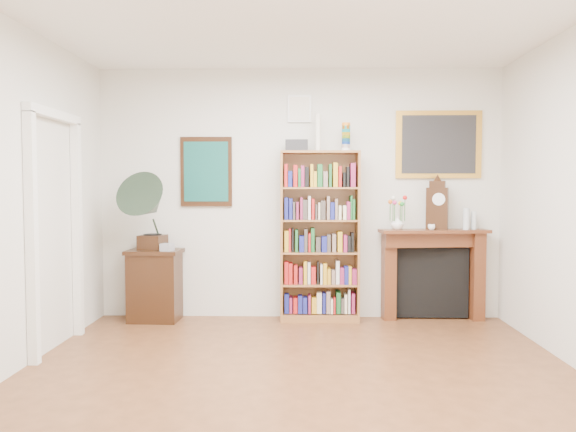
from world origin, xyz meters
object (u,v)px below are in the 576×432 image
(cd_stack, at_px, (167,247))
(flower_vase, at_px, (397,223))
(mantel_clock, at_px, (437,206))
(bottle_right, at_px, (474,220))
(bookshelf, at_px, (320,226))
(side_cabinet, at_px, (155,285))
(gramophone, at_px, (149,206))
(bottle_left, at_px, (466,219))
(fireplace, at_px, (432,267))
(teacup, at_px, (432,227))

(cd_stack, relative_size, flower_vase, 0.85)
(mantel_clock, bearing_deg, bottle_right, 23.61)
(bookshelf, bearing_deg, side_cabinet, -179.28)
(gramophone, bearing_deg, mantel_clock, 14.39)
(flower_vase, height_order, bottle_left, bottle_left)
(fireplace, relative_size, bottle_left, 5.08)
(cd_stack, distance_m, mantel_clock, 2.98)
(fireplace, height_order, bottle_right, bottle_right)
(cd_stack, distance_m, teacup, 2.88)
(cd_stack, bearing_deg, teacup, 2.79)
(bookshelf, relative_size, teacup, 27.03)
(gramophone, relative_size, cd_stack, 7.09)
(fireplace, height_order, flower_vase, flower_vase)
(side_cabinet, bearing_deg, cd_stack, -32.39)
(side_cabinet, relative_size, flower_vase, 5.57)
(gramophone, distance_m, teacup, 3.07)
(bookshelf, height_order, bottle_left, bookshelf)
(mantel_clock, distance_m, bottle_left, 0.34)
(cd_stack, relative_size, bottle_right, 0.60)
(bottle_left, bearing_deg, gramophone, -176.83)
(gramophone, relative_size, bottle_right, 4.26)
(side_cabinet, xyz_separation_m, teacup, (3.04, 0.02, 0.65))
(mantel_clock, distance_m, teacup, 0.25)
(gramophone, bearing_deg, side_cabinet, 87.07)
(teacup, bearing_deg, cd_stack, -177.21)
(flower_vase, bearing_deg, teacup, -7.71)
(mantel_clock, height_order, flower_vase, mantel_clock)
(flower_vase, relative_size, teacup, 1.78)
(fireplace, bearing_deg, bookshelf, 178.00)
(bookshelf, bearing_deg, mantel_clock, 0.66)
(gramophone, height_order, cd_stack, gramophone)
(fireplace, bearing_deg, mantel_clock, -60.50)
(cd_stack, bearing_deg, bottle_left, 3.42)
(bookshelf, height_order, mantel_clock, bookshelf)
(cd_stack, relative_size, bottle_left, 0.50)
(side_cabinet, distance_m, cd_stack, 0.48)
(bottle_left, xyz_separation_m, bottle_right, (0.10, 0.05, -0.02))
(gramophone, bearing_deg, fireplace, 15.26)
(side_cabinet, relative_size, teacup, 9.90)
(bottle_left, bearing_deg, flower_vase, -179.56)
(cd_stack, bearing_deg, bookshelf, 5.95)
(gramophone, distance_m, flower_vase, 2.71)
(teacup, distance_m, bottle_right, 0.50)
(bottle_right, bearing_deg, gramophone, -176.13)
(gramophone, bearing_deg, cd_stack, 9.70)
(side_cabinet, xyz_separation_m, fireplace, (3.08, 0.14, 0.19))
(bottle_right, bearing_deg, bottle_left, -153.53)
(fireplace, bearing_deg, flower_vase, -176.45)
(gramophone, distance_m, bottle_left, 3.46)
(fireplace, relative_size, flower_vase, 8.60)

